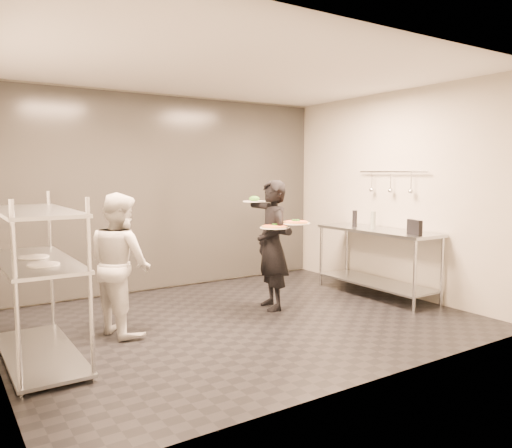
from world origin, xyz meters
TOP-DOWN VIEW (x-y plane):
  - room_shell at (0.00, 1.18)m, footprint 5.00×4.00m
  - pass_rack at (-2.15, -0.00)m, footprint 0.60×1.60m
  - prep_counter at (2.18, 0.00)m, footprint 0.60×1.80m
  - utensil_rail at (2.43, -0.00)m, footprint 0.07×1.20m
  - waiter at (0.59, 0.24)m, footprint 0.51×0.65m
  - chef at (-1.29, 0.32)m, footprint 0.70×0.82m
  - pizza_plate_near at (0.50, 0.06)m, footprint 0.35×0.35m
  - pizza_plate_far at (0.76, -0.02)m, footprint 0.34×0.34m
  - salad_plate at (0.52, 0.53)m, footprint 0.29×0.29m
  - pos_monitor at (2.06, -0.72)m, footprint 0.13×0.27m
  - bottle_green at (2.16, 0.07)m, footprint 0.07×0.07m
  - bottle_clear at (2.33, 0.21)m, footprint 0.06×0.06m
  - bottle_dark at (2.14, 0.40)m, footprint 0.07×0.07m

SIDE VIEW (x-z plane):
  - prep_counter at x=2.18m, z-range 0.17..1.09m
  - chef at x=-1.29m, z-range 0.00..1.49m
  - pass_rack at x=-2.15m, z-range 0.02..1.52m
  - waiter at x=0.59m, z-range 0.00..1.60m
  - pos_monitor at x=2.06m, z-range 0.92..1.11m
  - bottle_clear at x=2.33m, z-range 0.92..1.12m
  - bottle_dark at x=2.14m, z-range 0.92..1.15m
  - bottle_green at x=2.16m, z-range 0.92..1.16m
  - pizza_plate_near at x=0.50m, z-range 1.02..1.07m
  - pizza_plate_far at x=0.76m, z-range 1.06..1.12m
  - salad_plate at x=0.52m, z-range 1.31..1.38m
  - room_shell at x=0.00m, z-range 0.00..2.80m
  - utensil_rail at x=2.43m, z-range 1.39..1.70m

